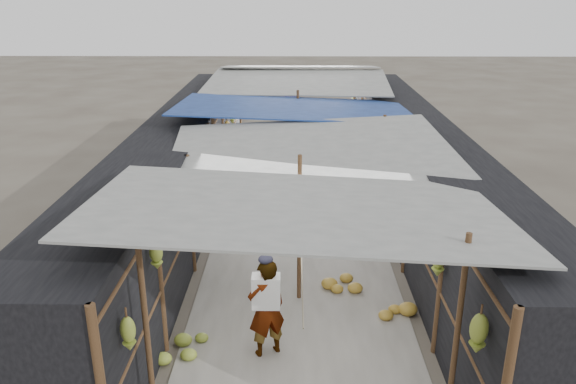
{
  "coord_description": "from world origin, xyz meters",
  "views": [
    {
      "loc": [
        -0.09,
        -5.54,
        5.08
      ],
      "look_at": [
        -0.21,
        4.98,
        1.25
      ],
      "focal_mm": 35.0,
      "sensor_mm": 36.0,
      "label": 1
    }
  ],
  "objects_px": {
    "vendor_elderly": "(266,308)",
    "shopper_blue": "(257,169)",
    "vendor_seated": "(370,206)",
    "crate_near": "(309,229)",
    "black_basin": "(349,169)"
  },
  "relations": [
    {
      "from": "vendor_elderly",
      "to": "vendor_seated",
      "type": "height_order",
      "value": "vendor_elderly"
    },
    {
      "from": "black_basin",
      "to": "shopper_blue",
      "type": "distance_m",
      "value": 3.76
    },
    {
      "from": "crate_near",
      "to": "vendor_seated",
      "type": "distance_m",
      "value": 1.51
    },
    {
      "from": "black_basin",
      "to": "crate_near",
      "type": "bearing_deg",
      "value": -105.53
    },
    {
      "from": "black_basin",
      "to": "shopper_blue",
      "type": "xyz_separation_m",
      "value": [
        -2.5,
        -2.68,
        0.83
      ]
    },
    {
      "from": "shopper_blue",
      "to": "vendor_seated",
      "type": "distance_m",
      "value": 2.97
    },
    {
      "from": "vendor_elderly",
      "to": "crate_near",
      "type": "bearing_deg",
      "value": -125.88
    },
    {
      "from": "crate_near",
      "to": "black_basin",
      "type": "relative_size",
      "value": 0.97
    },
    {
      "from": "vendor_seated",
      "to": "crate_near",
      "type": "bearing_deg",
      "value": -61.01
    },
    {
      "from": "vendor_elderly",
      "to": "shopper_blue",
      "type": "distance_m",
      "value": 6.12
    },
    {
      "from": "black_basin",
      "to": "vendor_elderly",
      "type": "height_order",
      "value": "vendor_elderly"
    },
    {
      "from": "vendor_elderly",
      "to": "shopper_blue",
      "type": "height_order",
      "value": "shopper_blue"
    },
    {
      "from": "crate_near",
      "to": "vendor_elderly",
      "type": "bearing_deg",
      "value": -94.77
    },
    {
      "from": "crate_near",
      "to": "vendor_seated",
      "type": "relative_size",
      "value": 0.54
    },
    {
      "from": "crate_near",
      "to": "shopper_blue",
      "type": "height_order",
      "value": "shopper_blue"
    }
  ]
}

